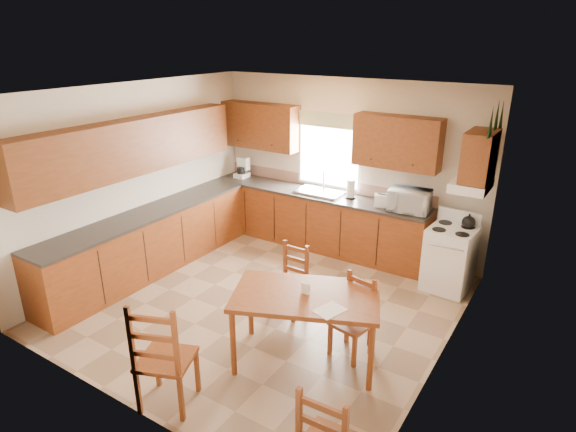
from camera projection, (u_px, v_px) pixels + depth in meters
The scene contains 34 objects.
floor at pixel (266, 302), 6.32m from camera, with size 4.50×4.50×0.00m, color #987B5F.
ceiling at pixel (262, 92), 5.36m from camera, with size 4.50×4.50×0.00m, color #9F6A2A.
wall_left at pixel (138, 178), 6.97m from camera, with size 4.50×4.50×0.00m, color beige.
wall_right at pixel (452, 247), 4.71m from camera, with size 4.50×4.50×0.00m, color beige.
wall_back at pixel (346, 166), 7.61m from camera, with size 4.50×4.50×0.00m, color beige.
wall_front at pixel (111, 281), 4.07m from camera, with size 4.50×4.50×0.00m, color beige.
lower_cab_back at pixel (315, 220), 7.89m from camera, with size 3.75×0.60×0.88m, color brown.
lower_cab_left at pixel (151, 243), 7.03m from camera, with size 0.60×3.60×0.88m, color brown.
counter_back at pixel (316, 194), 7.72m from camera, with size 3.75×0.63×0.04m, color #332C28.
counter_left at pixel (147, 214), 6.86m from camera, with size 0.63×3.60×0.04m, color #332C28.
backsplash at pixel (325, 183), 7.91m from camera, with size 3.75×0.01×0.18m, color #8F6A58.
upper_cab_back_left at pixel (260, 126), 8.08m from camera, with size 1.41×0.33×0.75m, color brown.
upper_cab_back_right at pixel (397, 142), 6.87m from camera, with size 1.25×0.33×0.75m, color brown.
upper_cab_left at pixel (133, 147), 6.59m from camera, with size 0.33×3.60×0.75m, color brown.
upper_cab_stove at pixel (480, 156), 5.90m from camera, with size 0.33×0.62×0.62m, color brown.
range_hood at pixel (471, 185), 6.06m from camera, with size 0.44×0.62×0.12m, color white.
window_frame at pixel (329, 151), 7.67m from camera, with size 1.13×0.02×1.18m, color white.
window_pane at pixel (329, 151), 7.66m from camera, with size 1.05×0.01×1.10m, color white.
window_valance at pixel (329, 120), 7.47m from camera, with size 1.19×0.01×0.24m, color #597E47.
sink_basin at pixel (320, 192), 7.67m from camera, with size 0.75×0.45×0.04m, color silver.
pine_decal_a at pixel (491, 122), 5.41m from camera, with size 0.22×0.22×0.36m, color black.
pine_decal_b at pixel (497, 114), 5.65m from camera, with size 0.22×0.22×0.36m, color black.
pine_decal_c at pixel (502, 114), 5.91m from camera, with size 0.22×0.22×0.36m, color black.
stove at pixel (449, 259), 6.54m from camera, with size 0.58×0.60×0.86m, color white.
coffeemaker at pixel (241, 167), 8.46m from camera, with size 0.22×0.27×0.38m, color white.
paper_towel at pixel (351, 189), 7.41m from camera, with size 0.13×0.13×0.29m, color white.
toaster at pixel (382, 200), 7.07m from camera, with size 0.22×0.14×0.18m, color white.
microwave at pixel (409, 200), 6.85m from camera, with size 0.53×0.38×0.32m, color white.
dining_table at pixel (305, 327), 5.08m from camera, with size 1.50×0.86×0.80m, color brown.
chair_near_left at pixel (165, 352), 4.41m from camera, with size 0.48×0.45×1.14m, color brown.
chair_far_left at pixel (289, 281), 5.93m from camera, with size 0.38×0.36×0.90m, color brown.
chair_far_right at pixel (352, 318), 5.14m from camera, with size 0.38×0.36×0.91m, color brown.
table_paper at pixel (330, 310), 4.65m from camera, with size 0.22×0.29×0.00m, color white.
table_card at pixel (305, 289), 4.92m from camera, with size 0.09×0.02×0.12m, color white.
Camera 1 is at (3.21, -4.48, 3.31)m, focal length 30.00 mm.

